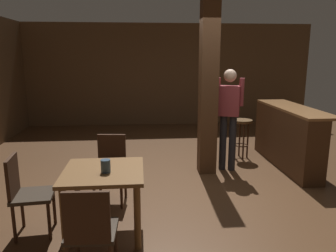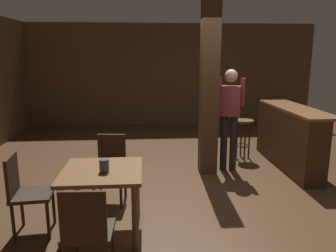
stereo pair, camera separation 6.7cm
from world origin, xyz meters
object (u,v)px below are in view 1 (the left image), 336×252
chair_north (111,165)px  chair_south (90,230)px  chair_west (25,191)px  dining_table (104,182)px  standing_person (229,113)px  bar_counter (287,136)px  napkin_cup (106,166)px  bar_stool_near (242,129)px

chair_north → chair_south: 1.66m
chair_west → dining_table: bearing=-2.2°
dining_table → chair_north: size_ratio=0.97×
standing_person → bar_counter: size_ratio=0.83×
dining_table → standing_person: bearing=45.0°
chair_west → napkin_cup: size_ratio=6.42×
chair_north → standing_person: 2.23m
dining_table → chair_north: bearing=89.6°
chair_south → bar_counter: 4.16m
chair_north → bar_stool_near: (2.33, 1.70, 0.06)m
standing_person → chair_south: bearing=-125.1°
bar_counter → bar_stool_near: (-0.65, 0.50, 0.03)m
dining_table → chair_west: bearing=177.8°
dining_table → standing_person: 2.71m
chair_west → napkin_cup: chair_west is taller
dining_table → standing_person: size_ratio=0.50×
chair_north → bar_stool_near: 2.89m
chair_north → chair_south: bearing=-91.2°
dining_table → bar_counter: bar_counter is taller
chair_north → napkin_cup: bearing=-88.1°
chair_south → dining_table: bearing=87.9°
dining_table → napkin_cup: bearing=-63.8°
standing_person → bar_stool_near: standing_person is taller
chair_north → standing_person: standing_person is taller
napkin_cup → standing_person: standing_person is taller
chair_south → bar_stool_near: size_ratio=1.19×
chair_north → dining_table: bearing=-90.4°
napkin_cup → bar_stool_near: napkin_cup is taller
standing_person → bar_stool_near: (0.44, 0.62, -0.43)m
dining_table → chair_north: (0.01, 0.81, -0.09)m
chair_west → bar_counter: size_ratio=0.43×
standing_person → bar_counter: bearing=6.0°
chair_north → standing_person: (1.89, 1.08, 0.50)m
dining_table → chair_west: chair_west is taller
bar_counter → dining_table: bearing=-146.1°
bar_counter → chair_west: bearing=-152.7°
chair_west → bar_stool_near: size_ratio=1.19×
chair_west → napkin_cup: (0.88, -0.10, 0.29)m
standing_person → bar_stool_near: bearing=54.2°
napkin_cup → standing_person: bearing=46.6°
napkin_cup → standing_person: (1.86, 1.96, 0.20)m
napkin_cup → dining_table: bearing=116.2°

